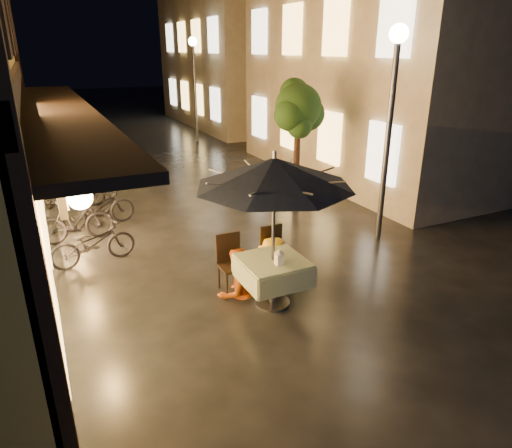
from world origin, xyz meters
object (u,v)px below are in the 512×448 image
patio_umbrella (274,172)px  person_orange (236,251)px  streetlamp_near (392,97)px  bicycle_0 (93,243)px  table_lantern (279,256)px  person_yellow (274,240)px  cafe_table (273,271)px

patio_umbrella → person_orange: 1.52m
streetlamp_near → bicycle_0: (-5.66, 1.30, -2.51)m
table_lantern → person_yellow: size_ratio=0.15×
streetlamp_near → table_lantern: streetlamp_near is taller
person_orange → person_yellow: person_yellow is taller
person_orange → person_yellow: size_ratio=0.95×
table_lantern → streetlamp_near: bearing=26.4°
streetlamp_near → person_orange: 4.36m
streetlamp_near → cafe_table: size_ratio=4.27×
table_lantern → person_orange: size_ratio=0.16×
streetlamp_near → table_lantern: bearing=-153.6°
streetlamp_near → patio_umbrella: streetlamp_near is taller
person_orange → person_yellow: bearing=168.0°
person_yellow → cafe_table: bearing=74.5°
table_lantern → bicycle_0: bearing=128.5°
bicycle_0 → patio_umbrella: bearing=-147.5°
cafe_table → bicycle_0: bearing=130.5°
streetlamp_near → person_yellow: 3.75m
bicycle_0 → cafe_table: bearing=-147.5°
streetlamp_near → bicycle_0: bearing=167.1°
bicycle_0 → person_orange: bearing=-146.2°
cafe_table → person_orange: person_orange is taller
cafe_table → patio_umbrella: bearing=116.6°
streetlamp_near → person_orange: size_ratio=2.73×
streetlamp_near → cafe_table: streetlamp_near is taller
patio_umbrella → table_lantern: size_ratio=9.84×
person_yellow → bicycle_0: 3.46m
person_orange → patio_umbrella: bearing=108.8°
person_orange → bicycle_0: 2.98m
person_yellow → bicycle_0: size_ratio=1.04×
table_lantern → person_yellow: (0.33, 0.79, -0.10)m
table_lantern → cafe_table: bearing=90.0°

